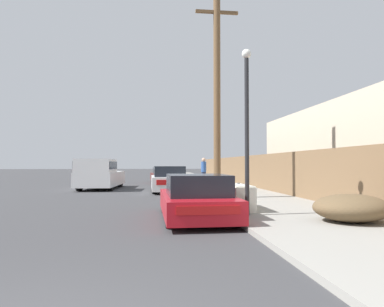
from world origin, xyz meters
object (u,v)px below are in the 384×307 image
object	(u,v)px
car_parked_far	(164,175)
pedestrian	(204,171)
street_lamp	(247,118)
brush_pile	(351,208)
parked_sports_car_red	(196,199)
utility_pole	(217,91)
car_parked_mid	(169,180)
pickup_truck	(100,174)
discarded_fridge	(238,197)

from	to	relation	value
car_parked_far	pedestrian	world-z (taller)	pedestrian
street_lamp	brush_pile	size ratio (longest dim) A/B	2.48
parked_sports_car_red	utility_pole	distance (m)	6.26
car_parked_mid	pickup_truck	bearing A→B (deg)	149.04
car_parked_mid	street_lamp	size ratio (longest dim) A/B	0.90
discarded_fridge	pickup_truck	xyz separation A→B (m)	(-5.78, 10.72, 0.41)
pedestrian	pickup_truck	bearing A→B (deg)	-167.24
discarded_fridge	brush_pile	distance (m)	3.33
car_parked_far	pickup_truck	xyz separation A→B (m)	(-4.05, -6.84, 0.31)
parked_sports_car_red	pickup_truck	distance (m)	12.52
parked_sports_car_red	pedestrian	bearing A→B (deg)	79.97
pedestrian	utility_pole	bearing A→B (deg)	-94.87
brush_pile	discarded_fridge	bearing A→B (deg)	130.49
utility_pole	street_lamp	world-z (taller)	utility_pole
parked_sports_car_red	pedestrian	world-z (taller)	pedestrian
pickup_truck	pedestrian	distance (m)	6.72
pedestrian	parked_sports_car_red	bearing A→B (deg)	-99.46
parked_sports_car_red	pedestrian	size ratio (longest dim) A/B	2.32
discarded_fridge	brush_pile	world-z (taller)	discarded_fridge
utility_pole	brush_pile	xyz separation A→B (m)	(2.13, -6.11, -4.10)
utility_pole	pedestrian	size ratio (longest dim) A/B	4.76
pickup_truck	brush_pile	xyz separation A→B (m)	(7.95, -13.25, -0.45)
brush_pile	pedestrian	distance (m)	14.81
parked_sports_car_red	car_parked_mid	world-z (taller)	car_parked_mid
discarded_fridge	utility_pole	distance (m)	5.41
car_parked_mid	street_lamp	world-z (taller)	street_lamp
car_parked_mid	utility_pole	distance (m)	6.42
discarded_fridge	car_parked_mid	bearing A→B (deg)	101.01
brush_pile	pedestrian	bearing A→B (deg)	95.41
car_parked_far	brush_pile	world-z (taller)	car_parked_far
parked_sports_car_red	car_parked_mid	bearing A→B (deg)	91.26
car_parked_mid	street_lamp	distance (m)	9.96
discarded_fridge	car_parked_mid	size ratio (longest dim) A/B	0.45
car_parked_mid	street_lamp	bearing A→B (deg)	-80.82
pedestrian	street_lamp	bearing A→B (deg)	-93.49
street_lamp	brush_pile	world-z (taller)	street_lamp
parked_sports_car_red	discarded_fridge	bearing A→B (deg)	34.80
discarded_fridge	car_parked_far	world-z (taller)	car_parked_far
car_parked_far	parked_sports_car_red	bearing A→B (deg)	-93.45
parked_sports_car_red	brush_pile	distance (m)	3.91
car_parked_far	discarded_fridge	bearing A→B (deg)	-88.73
discarded_fridge	parked_sports_car_red	world-z (taller)	parked_sports_car_red
pickup_truck	brush_pile	world-z (taller)	pickup_truck
street_lamp	brush_pile	distance (m)	3.47
parked_sports_car_red	pickup_truck	xyz separation A→B (m)	(-4.35, 11.73, 0.35)
discarded_fridge	car_parked_mid	xyz separation A→B (m)	(-1.74, 8.36, 0.16)
car_parked_mid	pickup_truck	world-z (taller)	pickup_truck
street_lamp	discarded_fridge	bearing A→B (deg)	87.54
car_parked_far	street_lamp	xyz separation A→B (m)	(1.68, -18.78, 2.18)
discarded_fridge	utility_pole	bearing A→B (deg)	88.76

